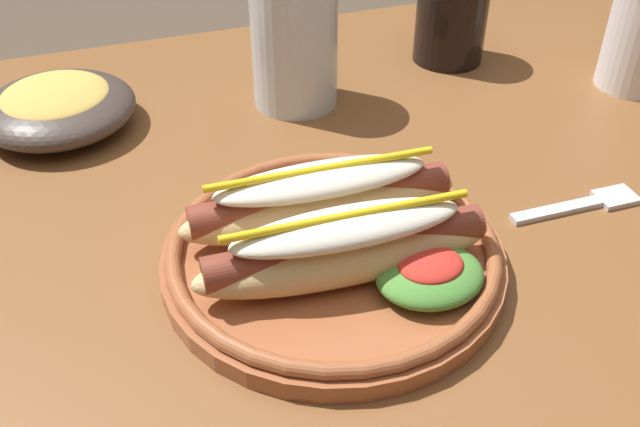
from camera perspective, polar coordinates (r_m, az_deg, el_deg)
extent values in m
cube|color=brown|center=(0.63, 2.56, -0.53)|extent=(1.45, 0.81, 0.04)
cylinder|color=brown|center=(1.36, 22.61, 0.41)|extent=(0.06, 0.06, 0.70)
cylinder|color=#9E5633|center=(0.55, 1.04, -3.62)|extent=(0.26, 0.26, 0.02)
torus|color=#9E5633|center=(0.54, 1.05, -2.67)|extent=(0.25, 0.25, 0.01)
ellipsoid|color=tan|center=(0.51, 2.12, -3.38)|extent=(0.23, 0.06, 0.04)
cylinder|color=brown|center=(0.50, 2.14, -2.71)|extent=(0.21, 0.03, 0.03)
ellipsoid|color=silver|center=(0.49, 2.18, -1.10)|extent=(0.17, 0.05, 0.02)
cylinder|color=yellow|center=(0.49, 2.21, -0.18)|extent=(0.18, 0.01, 0.01)
ellipsoid|color=tan|center=(0.55, 0.11, 0.51)|extent=(0.23, 0.06, 0.04)
cylinder|color=brown|center=(0.55, 0.11, 1.16)|extent=(0.21, 0.03, 0.03)
ellipsoid|color=silver|center=(0.54, 0.12, 2.72)|extent=(0.17, 0.05, 0.02)
cylinder|color=yellow|center=(0.53, 0.12, 3.60)|extent=(0.18, 0.01, 0.01)
ellipsoid|color=#4C8C38|center=(0.51, 8.78, -4.93)|extent=(0.08, 0.07, 0.02)
ellipsoid|color=red|center=(0.50, 8.89, -4.09)|extent=(0.05, 0.04, 0.01)
cube|color=silver|center=(0.64, 18.44, 0.24)|extent=(0.09, 0.01, 0.00)
cube|color=silver|center=(0.67, 22.64, 1.21)|extent=(0.04, 0.03, 0.00)
cylinder|color=black|center=(0.86, 10.49, 15.20)|extent=(0.08, 0.08, 0.10)
cylinder|color=silver|center=(0.74, -2.06, 13.62)|extent=(0.09, 0.09, 0.14)
ellipsoid|color=#423833|center=(0.76, -20.27, 7.93)|extent=(0.15, 0.15, 0.04)
ellipsoid|color=gold|center=(0.75, -20.50, 8.85)|extent=(0.11, 0.11, 0.02)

